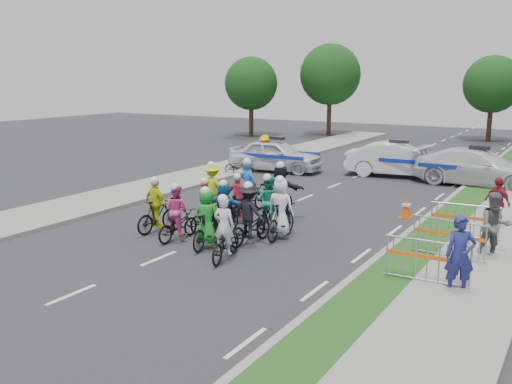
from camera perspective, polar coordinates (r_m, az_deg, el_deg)
The scene contains 34 objects.
ground at distance 15.62m, azimuth -9.69°, elevation -6.58°, with size 90.00×90.00×0.00m, color #28282B.
curb_right at distance 17.54m, azimuth 14.32°, elevation -4.54°, with size 0.20×60.00×0.12m, color gray.
grass_strip at distance 17.38m, azimuth 16.54°, elevation -4.84°, with size 1.20×60.00×0.11m, color #294E19.
sidewalk_right at distance 17.06m, azimuth 22.42°, elevation -5.52°, with size 2.40×60.00×0.13m, color gray.
sidewalk_left at distance 23.43m, azimuth -13.96°, elevation -0.49°, with size 3.00×60.00×0.13m, color gray.
rider_0 at distance 15.16m, azimuth -3.12°, elevation -4.63°, with size 0.95×1.85×1.80m.
rider_1 at distance 16.18m, azimuth -4.88°, elevation -3.22°, with size 0.80×1.75×1.80m.
rider_2 at distance 17.08m, azimuth -7.88°, elevation -2.66°, with size 0.75×1.74×1.75m.
rider_3 at distance 18.04m, azimuth -9.89°, elevation -1.86°, with size 0.93×1.73×1.78m.
rider_4 at distance 16.53m, azimuth -0.64°, elevation -2.78°, with size 1.10×1.90×1.86m.
rider_5 at distance 17.49m, azimuth -3.13°, elevation -1.95°, with size 1.41×1.68×1.74m.
rider_6 at distance 18.19m, azimuth -4.98°, elevation -2.01°, with size 0.64×1.68×1.69m.
rider_7 at distance 17.06m, azimuth 2.50°, elevation -2.23°, with size 0.84×1.87×1.94m.
rider_8 at distance 18.00m, azimuth 1.23°, elevation -1.72°, with size 0.82×1.85×1.83m.
rider_9 at distance 18.98m, azimuth -1.75°, elevation -1.12°, with size 0.86×1.62×1.68m.
rider_10 at distance 20.10m, azimuth -4.33°, elevation -0.18°, with size 1.12×1.93×1.90m.
rider_11 at distance 19.39m, azimuth 2.50°, elevation -0.31°, with size 1.62×1.93×2.00m.
rider_12 at distance 20.31m, azimuth -0.76°, elevation -0.27°, with size 0.99×2.03×1.98m.
police_car_0 at distance 29.19m, azimuth 1.98°, elevation 3.68°, with size 1.92×4.77×1.63m, color silver.
police_car_1 at distance 28.45m, azimuth 14.03°, elevation 3.14°, with size 1.73×4.97×1.64m, color silver.
police_car_2 at distance 27.12m, azimuth 21.35°, elevation 2.28°, with size 2.28×5.61×1.63m, color silver.
spectator_0 at distance 13.50m, azimuth 19.73°, elevation -5.99°, with size 0.66×0.43×1.81m, color navy.
spectator_1 at distance 16.33m, azimuth 22.76°, elevation -3.20°, with size 0.89×0.69×1.83m, color #55555A.
spectator_2 at distance 19.86m, azimuth 22.97°, elevation -0.97°, with size 0.97×0.40×1.65m, color maroon.
marshal_hiviz at distance 29.30m, azimuth 0.92°, elevation 3.93°, with size 1.19×0.69×1.85m, color yellow.
barrier_0 at distance 13.85m, azimuth 16.74°, elevation -6.86°, with size 2.00×0.50×1.12m, color #A5A8AD, non-canonical shape.
barrier_1 at distance 15.89m, azimuth 18.68°, elevation -4.61°, with size 2.00×0.50×1.12m, color #A5A8AD, non-canonical shape.
barrier_2 at distance 17.92m, azimuth 20.13°, elevation -2.91°, with size 2.00×0.50×1.12m, color #A5A8AD, non-canonical shape.
cone_0 at distance 20.31m, azimuth 14.79°, elevation -1.56°, with size 0.40×0.40×0.70m.
cone_1 at distance 25.04m, azimuth 23.17°, elevation 0.32°, with size 0.40×0.40×0.70m.
parked_bike at distance 27.92m, azimuth -1.72°, elevation 2.50°, with size 0.56×1.60×0.84m, color black.
tree_0 at distance 45.85m, azimuth -0.49°, elevation 10.78°, with size 4.20×4.20×6.30m.
tree_3 at distance 47.12m, azimuth 7.42°, elevation 11.56°, with size 4.90×4.90×7.35m.
tree_4 at distance 45.75m, azimuth 22.58°, elevation 9.91°, with size 4.20×4.20×6.30m.
Camera 1 is at (9.70, -11.25, 4.82)m, focal length 40.00 mm.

